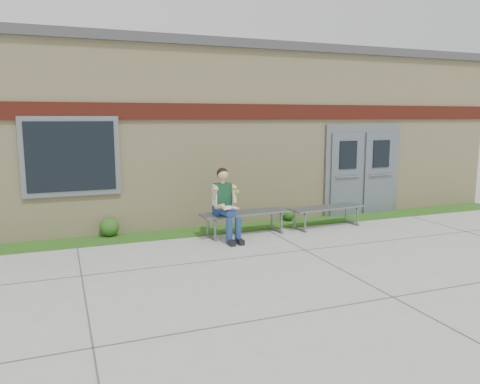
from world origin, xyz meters
name	(u,v)px	position (x,y,z in m)	size (l,w,h in m)	color
ground	(268,264)	(0.00, 0.00, 0.00)	(80.00, 80.00, 0.00)	#9E9E99
grass_strip	(219,230)	(0.00, 2.60, 0.01)	(16.00, 0.80, 0.02)	#184813
school_building	(180,131)	(0.00, 5.99, 2.10)	(16.20, 6.22, 4.20)	beige
bench_left	(245,217)	(0.38, 2.00, 0.38)	(1.95, 0.65, 0.50)	slate
bench_right	(327,211)	(2.38, 2.00, 0.36)	(1.85, 0.67, 0.47)	slate
girl	(226,203)	(-0.13, 1.78, 0.77)	(0.54, 0.88, 1.47)	navy
shrub_mid	(109,227)	(-2.33, 2.85, 0.22)	(0.39, 0.39, 0.39)	#184813
shrub_east	(288,214)	(1.85, 2.85, 0.17)	(0.30, 0.30, 0.30)	#184813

